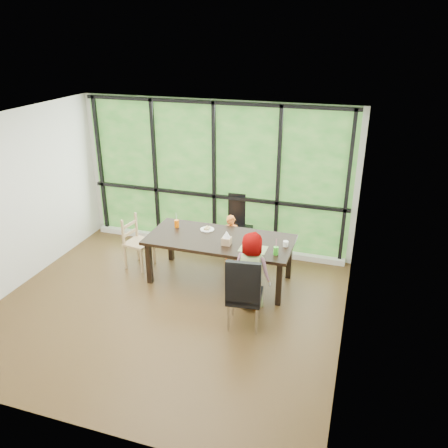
# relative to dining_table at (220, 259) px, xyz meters

# --- Properties ---
(ground) EXTENTS (5.00, 5.00, 0.00)m
(ground) POSITION_rel_dining_table_xyz_m (-0.49, -1.02, -0.38)
(ground) COLOR black
(ground) RESTS_ON ground
(back_wall) EXTENTS (5.00, 0.00, 5.00)m
(back_wall) POSITION_rel_dining_table_xyz_m (-0.49, 1.23, 0.98)
(back_wall) COLOR silver
(back_wall) RESTS_ON ground
(foliage_backdrop) EXTENTS (4.80, 0.02, 2.65)m
(foliage_backdrop) POSITION_rel_dining_table_xyz_m (-0.49, 1.21, 0.98)
(foliage_backdrop) COLOR #20531B
(foliage_backdrop) RESTS_ON back_wall
(window_mullions) EXTENTS (4.80, 0.06, 2.65)m
(window_mullions) POSITION_rel_dining_table_xyz_m (-0.49, 1.17, 0.98)
(window_mullions) COLOR black
(window_mullions) RESTS_ON back_wall
(window_sill) EXTENTS (4.80, 0.12, 0.10)m
(window_sill) POSITION_rel_dining_table_xyz_m (-0.49, 1.13, -0.33)
(window_sill) COLOR silver
(window_sill) RESTS_ON ground
(dining_table) EXTENTS (2.39, 1.27, 0.75)m
(dining_table) POSITION_rel_dining_table_xyz_m (0.00, 0.00, 0.00)
(dining_table) COLOR black
(dining_table) RESTS_ON ground
(chair_window_leather) EXTENTS (0.55, 0.55, 1.08)m
(chair_window_leather) POSITION_rel_dining_table_xyz_m (0.04, 1.04, 0.17)
(chair_window_leather) COLOR black
(chair_window_leather) RESTS_ON ground
(chair_interior_leather) EXTENTS (0.52, 0.52, 1.08)m
(chair_interior_leather) POSITION_rel_dining_table_xyz_m (0.70, -1.05, 0.17)
(chair_interior_leather) COLOR black
(chair_interior_leather) RESTS_ON ground
(chair_end_beech) EXTENTS (0.46, 0.48, 0.90)m
(chair_end_beech) POSITION_rel_dining_table_xyz_m (-1.45, 0.02, 0.08)
(chair_end_beech) COLOR #A08255
(chair_end_beech) RESTS_ON ground
(child_toddler) EXTENTS (0.37, 0.30, 0.89)m
(child_toddler) POSITION_rel_dining_table_xyz_m (0.00, 0.62, 0.07)
(child_toddler) COLOR orange
(child_toddler) RESTS_ON ground
(child_older) EXTENTS (0.63, 0.46, 1.18)m
(child_older) POSITION_rel_dining_table_xyz_m (0.68, -0.58, 0.21)
(child_older) COLOR slate
(child_older) RESTS_ON ground
(placemat) EXTENTS (0.40, 0.30, 0.01)m
(placemat) POSITION_rel_dining_table_xyz_m (0.59, -0.21, 0.38)
(placemat) COLOR tan
(placemat) RESTS_ON dining_table
(plate_far) EXTENTS (0.23, 0.23, 0.01)m
(plate_far) POSITION_rel_dining_table_xyz_m (-0.30, 0.25, 0.38)
(plate_far) COLOR white
(plate_far) RESTS_ON dining_table
(plate_near) EXTENTS (0.26, 0.26, 0.02)m
(plate_near) POSITION_rel_dining_table_xyz_m (0.59, -0.24, 0.38)
(plate_near) COLOR white
(plate_near) RESTS_ON dining_table
(orange_cup) EXTENTS (0.08, 0.08, 0.12)m
(orange_cup) POSITION_rel_dining_table_xyz_m (-0.82, 0.20, 0.44)
(orange_cup) COLOR #FD6903
(orange_cup) RESTS_ON dining_table
(green_cup) EXTENTS (0.08, 0.08, 0.12)m
(green_cup) POSITION_rel_dining_table_xyz_m (0.95, -0.28, 0.43)
(green_cup) COLOR green
(green_cup) RESTS_ON dining_table
(white_mug) EXTENTS (0.08, 0.08, 0.08)m
(white_mug) POSITION_rel_dining_table_xyz_m (1.04, 0.04, 0.42)
(white_mug) COLOR white
(white_mug) RESTS_ON dining_table
(tissue_box) EXTENTS (0.14, 0.14, 0.12)m
(tissue_box) POSITION_rel_dining_table_xyz_m (0.17, -0.17, 0.43)
(tissue_box) COLOR tan
(tissue_box) RESTS_ON dining_table
(crepe_rolls_far) EXTENTS (0.10, 0.12, 0.04)m
(crepe_rolls_far) POSITION_rel_dining_table_xyz_m (-0.30, 0.25, 0.41)
(crepe_rolls_far) COLOR tan
(crepe_rolls_far) RESTS_ON plate_far
(crepe_rolls_near) EXTENTS (0.05, 0.12, 0.04)m
(crepe_rolls_near) POSITION_rel_dining_table_xyz_m (0.59, -0.24, 0.41)
(crepe_rolls_near) COLOR tan
(crepe_rolls_near) RESTS_ON plate_near
(straw_white) EXTENTS (0.01, 0.04, 0.20)m
(straw_white) POSITION_rel_dining_table_xyz_m (-0.82, 0.20, 0.54)
(straw_white) COLOR white
(straw_white) RESTS_ON orange_cup
(straw_pink) EXTENTS (0.01, 0.04, 0.20)m
(straw_pink) POSITION_rel_dining_table_xyz_m (0.95, -0.28, 0.53)
(straw_pink) COLOR pink
(straw_pink) RESTS_ON green_cup
(tissue) EXTENTS (0.12, 0.12, 0.11)m
(tissue) POSITION_rel_dining_table_xyz_m (0.17, -0.17, 0.55)
(tissue) COLOR white
(tissue) RESTS_ON tissue_box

